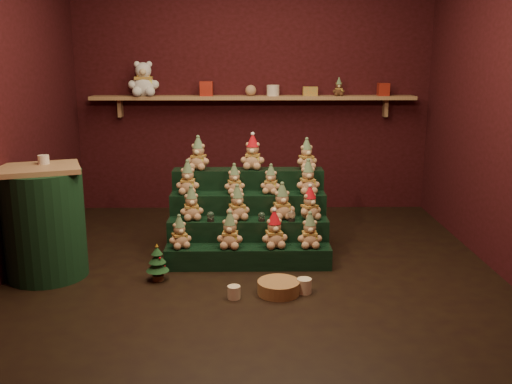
{
  "coord_description": "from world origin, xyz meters",
  "views": [
    {
      "loc": [
        -0.05,
        -4.55,
        1.74
      ],
      "look_at": [
        0.01,
        0.25,
        0.6
      ],
      "focal_mm": 40.0,
      "sensor_mm": 36.0,
      "label": 1
    }
  ],
  "objects_px": {
    "snow_globe_a": "(211,216)",
    "white_bear": "(143,74)",
    "mug_left": "(234,292)",
    "snow_globe_b": "(262,216)",
    "side_table": "(44,223)",
    "riser_tier_front": "(248,257)",
    "mug_right": "(304,286)",
    "wicker_basket": "(279,287)",
    "mini_christmas_tree": "(157,262)",
    "snow_globe_c": "(291,216)",
    "brown_bear": "(339,87)"
  },
  "relations": [
    {
      "from": "riser_tier_front",
      "to": "snow_globe_b",
      "type": "height_order",
      "value": "snow_globe_b"
    },
    {
      "from": "snow_globe_a",
      "to": "white_bear",
      "type": "distance_m",
      "value": 2.18
    },
    {
      "from": "snow_globe_b",
      "to": "mini_christmas_tree",
      "type": "bearing_deg",
      "value": -152.01
    },
    {
      "from": "mug_left",
      "to": "white_bear",
      "type": "bearing_deg",
      "value": 112.94
    },
    {
      "from": "mug_right",
      "to": "wicker_basket",
      "type": "distance_m",
      "value": 0.2
    },
    {
      "from": "snow_globe_b",
      "to": "side_table",
      "type": "relative_size",
      "value": 0.09
    },
    {
      "from": "mug_right",
      "to": "snow_globe_b",
      "type": "bearing_deg",
      "value": 113.55
    },
    {
      "from": "snow_globe_c",
      "to": "brown_bear",
      "type": "height_order",
      "value": "brown_bear"
    },
    {
      "from": "mug_left",
      "to": "white_bear",
      "type": "relative_size",
      "value": 0.2
    },
    {
      "from": "snow_globe_a",
      "to": "snow_globe_b",
      "type": "relative_size",
      "value": 1.07
    },
    {
      "from": "riser_tier_front",
      "to": "mug_left",
      "type": "relative_size",
      "value": 14.55
    },
    {
      "from": "riser_tier_front",
      "to": "mini_christmas_tree",
      "type": "height_order",
      "value": "mini_christmas_tree"
    },
    {
      "from": "snow_globe_a",
      "to": "mug_left",
      "type": "xyz_separation_m",
      "value": [
        0.22,
        -0.8,
        -0.36
      ]
    },
    {
      "from": "riser_tier_front",
      "to": "snow_globe_c",
      "type": "height_order",
      "value": "snow_globe_c"
    },
    {
      "from": "snow_globe_a",
      "to": "wicker_basket",
      "type": "distance_m",
      "value": 0.98
    },
    {
      "from": "side_table",
      "to": "mug_left",
      "type": "xyz_separation_m",
      "value": [
        1.53,
        -0.47,
        -0.4
      ]
    },
    {
      "from": "snow_globe_c",
      "to": "wicker_basket",
      "type": "distance_m",
      "value": 0.82
    },
    {
      "from": "snow_globe_a",
      "to": "mug_right",
      "type": "height_order",
      "value": "snow_globe_a"
    },
    {
      "from": "riser_tier_front",
      "to": "snow_globe_c",
      "type": "distance_m",
      "value": 0.52
    },
    {
      "from": "snow_globe_b",
      "to": "side_table",
      "type": "distance_m",
      "value": 1.78
    },
    {
      "from": "snow_globe_b",
      "to": "riser_tier_front",
      "type": "bearing_deg",
      "value": -126.27
    },
    {
      "from": "mug_left",
      "to": "snow_globe_b",
      "type": "bearing_deg",
      "value": 74.59
    },
    {
      "from": "snow_globe_b",
      "to": "snow_globe_c",
      "type": "height_order",
      "value": "snow_globe_c"
    },
    {
      "from": "wicker_basket",
      "to": "brown_bear",
      "type": "xyz_separation_m",
      "value": [
        0.78,
        2.38,
        1.36
      ]
    },
    {
      "from": "snow_globe_c",
      "to": "mug_right",
      "type": "bearing_deg",
      "value": -85.89
    },
    {
      "from": "side_table",
      "to": "snow_globe_b",
      "type": "bearing_deg",
      "value": -9.12
    },
    {
      "from": "mini_christmas_tree",
      "to": "snow_globe_b",
      "type": "bearing_deg",
      "value": 27.99
    },
    {
      "from": "mug_left",
      "to": "white_bear",
      "type": "xyz_separation_m",
      "value": [
        -1.04,
        2.46,
        1.51
      ]
    },
    {
      "from": "snow_globe_b",
      "to": "snow_globe_c",
      "type": "relative_size",
      "value": 0.87
    },
    {
      "from": "riser_tier_front",
      "to": "snow_globe_a",
      "type": "height_order",
      "value": "snow_globe_a"
    },
    {
      "from": "side_table",
      "to": "mug_left",
      "type": "height_order",
      "value": "side_table"
    },
    {
      "from": "snow_globe_a",
      "to": "white_bear",
      "type": "relative_size",
      "value": 0.18
    },
    {
      "from": "mini_christmas_tree",
      "to": "mug_left",
      "type": "relative_size",
      "value": 3.22
    },
    {
      "from": "riser_tier_front",
      "to": "wicker_basket",
      "type": "height_order",
      "value": "riser_tier_front"
    },
    {
      "from": "mug_left",
      "to": "mug_right",
      "type": "bearing_deg",
      "value": 10.48
    },
    {
      "from": "snow_globe_c",
      "to": "mini_christmas_tree",
      "type": "bearing_deg",
      "value": -157.86
    },
    {
      "from": "mini_christmas_tree",
      "to": "white_bear",
      "type": "xyz_separation_m",
      "value": [
        -0.43,
        2.1,
        1.41
      ]
    },
    {
      "from": "mug_right",
      "to": "brown_bear",
      "type": "bearing_deg",
      "value": 76.21
    },
    {
      "from": "snow_globe_c",
      "to": "brown_bear",
      "type": "distance_m",
      "value": 2.04
    },
    {
      "from": "snow_globe_a",
      "to": "white_bear",
      "type": "bearing_deg",
      "value": 116.41
    },
    {
      "from": "snow_globe_c",
      "to": "white_bear",
      "type": "distance_m",
      "value": 2.53
    },
    {
      "from": "snow_globe_c",
      "to": "mug_right",
      "type": "xyz_separation_m",
      "value": [
        0.05,
        -0.71,
        -0.35
      ]
    },
    {
      "from": "snow_globe_b",
      "to": "white_bear",
      "type": "xyz_separation_m",
      "value": [
        -1.26,
        1.66,
        1.15
      ]
    },
    {
      "from": "riser_tier_front",
      "to": "mug_left",
      "type": "height_order",
      "value": "riser_tier_front"
    },
    {
      "from": "mini_christmas_tree",
      "to": "mug_right",
      "type": "bearing_deg",
      "value": -12.8
    },
    {
      "from": "wicker_basket",
      "to": "side_table",
      "type": "bearing_deg",
      "value": 168.16
    },
    {
      "from": "mug_right",
      "to": "wicker_basket",
      "type": "bearing_deg",
      "value": -175.46
    },
    {
      "from": "snow_globe_a",
      "to": "riser_tier_front",
      "type": "bearing_deg",
      "value": -26.36
    },
    {
      "from": "snow_globe_c",
      "to": "white_bear",
      "type": "bearing_deg",
      "value": 132.52
    },
    {
      "from": "snow_globe_a",
      "to": "side_table",
      "type": "bearing_deg",
      "value": -165.76
    }
  ]
}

